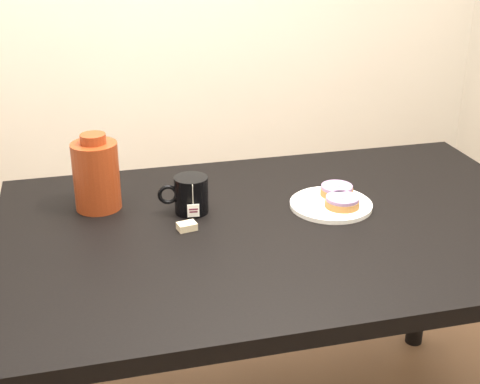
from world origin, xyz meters
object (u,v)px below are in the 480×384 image
(bagel_package, at_px, (96,175))
(teabag_pouch, at_px, (187,226))
(bagel_back, at_px, (337,190))
(bagel_front, at_px, (342,202))
(mug, at_px, (190,195))
(plate, at_px, (331,204))
(table, at_px, (284,252))

(bagel_package, bearing_deg, teabag_pouch, -42.47)
(bagel_back, relative_size, bagel_front, 0.84)
(bagel_front, xyz_separation_m, mug, (-0.38, 0.09, 0.02))
(plate, distance_m, teabag_pouch, 0.39)
(plate, relative_size, teabag_pouch, 4.76)
(table, distance_m, bagel_package, 0.52)
(mug, relative_size, teabag_pouch, 2.95)
(bagel_back, height_order, teabag_pouch, bagel_back)
(teabag_pouch, bearing_deg, bagel_back, 11.16)
(table, bearing_deg, bagel_back, 30.04)
(bagel_back, bearing_deg, teabag_pouch, -168.84)
(mug, distance_m, bagel_package, 0.25)
(bagel_back, xyz_separation_m, mug, (-0.39, 0.01, 0.02))
(plate, height_order, bagel_front, bagel_front)
(table, relative_size, plate, 6.54)
(bagel_package, bearing_deg, mug, -20.67)
(table, xyz_separation_m, teabag_pouch, (-0.24, 0.02, 0.09))
(teabag_pouch, bearing_deg, plate, 5.65)
(bagel_back, distance_m, bagel_package, 0.63)
(bagel_front, bearing_deg, bagel_back, 79.12)
(plate, xyz_separation_m, bagel_package, (-0.59, 0.14, 0.08))
(table, bearing_deg, plate, 21.87)
(bagel_back, height_order, bagel_front, same)
(plate, bearing_deg, table, -158.13)
(table, relative_size, teabag_pouch, 31.11)
(bagel_front, height_order, teabag_pouch, bagel_front)
(bagel_front, xyz_separation_m, teabag_pouch, (-0.41, -0.01, -0.02))
(bagel_back, xyz_separation_m, bagel_front, (-0.01, -0.07, 0.00))
(plate, height_order, bagel_package, bagel_package)
(bagel_back, relative_size, mug, 0.76)
(table, height_order, bagel_back, bagel_back)
(plate, relative_size, mug, 1.61)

